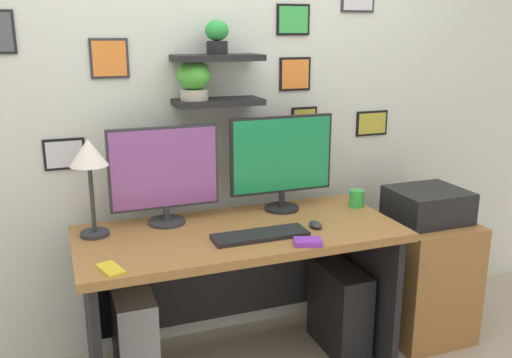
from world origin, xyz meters
TOP-DOWN VIEW (x-y plane):
  - back_wall_assembly at (0.00, 0.44)m, footprint 4.40×0.24m
  - desk at (0.00, 0.05)m, footprint 1.52×0.68m
  - monitor_left at (-0.30, 0.22)m, footprint 0.53×0.18m
  - monitor_right at (0.30, 0.22)m, footprint 0.55×0.18m
  - keyboard at (0.05, -0.12)m, footprint 0.44×0.14m
  - computer_mouse at (0.35, -0.10)m, footprint 0.06×0.09m
  - desk_lamp at (-0.65, 0.16)m, footprint 0.17×0.17m
  - cell_phone at (-0.62, -0.25)m, footprint 0.11×0.15m
  - coffee_mug at (0.70, 0.12)m, footprint 0.08×0.08m
  - scissors_tray at (0.22, -0.28)m, footprint 0.14×0.11m
  - drawer_cabinet at (1.07, 0.00)m, footprint 0.44×0.50m
  - printer at (1.07, 0.00)m, footprint 0.38×0.34m
  - computer_tower_left at (-0.51, 0.10)m, footprint 0.18×0.40m
  - computer_tower_right at (0.56, 0.01)m, footprint 0.18×0.40m

SIDE VIEW (x-z plane):
  - computer_tower_right at x=0.56m, z-range 0.00..0.46m
  - computer_tower_left at x=-0.51m, z-range 0.00..0.48m
  - drawer_cabinet at x=1.07m, z-range 0.00..0.67m
  - desk at x=0.00m, z-range 0.16..0.91m
  - printer at x=1.07m, z-range 0.67..0.84m
  - cell_phone at x=-0.62m, z-range 0.75..0.76m
  - keyboard at x=0.05m, z-range 0.75..0.77m
  - scissors_tray at x=0.22m, z-range 0.75..0.77m
  - computer_mouse at x=0.35m, z-range 0.75..0.78m
  - coffee_mug at x=0.70m, z-range 0.75..0.84m
  - monitor_left at x=-0.30m, z-range 0.76..1.24m
  - monitor_right at x=0.30m, z-range 0.77..1.27m
  - desk_lamp at x=-0.65m, z-range 0.87..1.33m
  - back_wall_assembly at x=0.00m, z-range 0.00..2.70m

